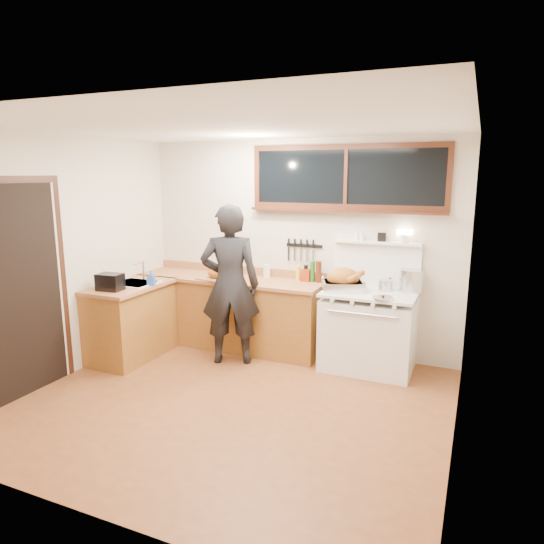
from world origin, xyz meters
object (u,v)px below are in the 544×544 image
at_px(cutting_board, 216,275).
at_px(roast_turkey, 343,281).
at_px(vintage_stove, 369,329).
at_px(man, 230,285).

bearing_deg(cutting_board, roast_turkey, 3.43).
relative_size(vintage_stove, roast_turkey, 2.82).
distance_m(vintage_stove, cutting_board, 1.96).
height_order(man, cutting_board, man).
bearing_deg(man, cutting_board, 139.85).
relative_size(vintage_stove, cutting_board, 3.50).
bearing_deg(man, vintage_stove, 16.38).
bearing_deg(cutting_board, vintage_stove, 4.19).
distance_m(cutting_board, roast_turkey, 1.60).
xyz_separation_m(man, roast_turkey, (1.23, 0.41, 0.07)).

